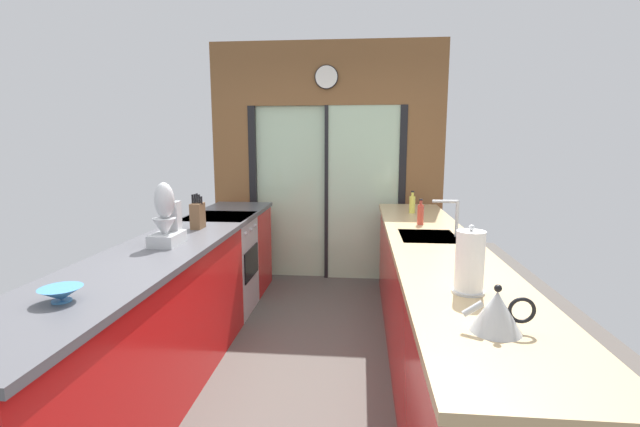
% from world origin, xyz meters
% --- Properties ---
extents(ground_plane, '(5.04, 7.60, 0.02)m').
position_xyz_m(ground_plane, '(0.00, 0.60, -0.01)').
color(ground_plane, '#4C4742').
extents(back_wall_unit, '(2.64, 0.12, 2.70)m').
position_xyz_m(back_wall_unit, '(0.00, 2.40, 1.52)').
color(back_wall_unit, brown).
rests_on(back_wall_unit, ground_plane).
extents(left_counter_run, '(0.62, 3.80, 0.92)m').
position_xyz_m(left_counter_run, '(-0.91, 0.13, 0.47)').
color(left_counter_run, red).
rests_on(left_counter_run, ground_plane).
extents(right_counter_run, '(0.62, 3.80, 0.92)m').
position_xyz_m(right_counter_run, '(0.91, 0.30, 0.46)').
color(right_counter_run, red).
rests_on(right_counter_run, ground_plane).
extents(sink_faucet, '(0.19, 0.02, 0.27)m').
position_xyz_m(sink_faucet, '(1.06, 0.55, 1.10)').
color(sink_faucet, '#B7BABC').
rests_on(sink_faucet, right_counter_run).
extents(oven_range, '(0.60, 0.60, 0.92)m').
position_xyz_m(oven_range, '(-0.91, 1.25, 0.46)').
color(oven_range, '#B7BABC').
rests_on(oven_range, ground_plane).
extents(mixing_bowl, '(0.18, 0.18, 0.06)m').
position_xyz_m(mixing_bowl, '(-0.89, -0.95, 0.95)').
color(mixing_bowl, teal).
rests_on(mixing_bowl, left_counter_run).
extents(knife_block, '(0.09, 0.14, 0.28)m').
position_xyz_m(knife_block, '(-0.89, 0.67, 1.03)').
color(knife_block, brown).
rests_on(knife_block, left_counter_run).
extents(stand_mixer, '(0.17, 0.27, 0.42)m').
position_xyz_m(stand_mixer, '(-0.89, 0.11, 1.08)').
color(stand_mixer, '#B7BABC').
rests_on(stand_mixer, left_counter_run).
extents(kettle, '(0.26, 0.19, 0.18)m').
position_xyz_m(kettle, '(0.89, -1.08, 1.00)').
color(kettle, '#B7BABC').
rests_on(kettle, right_counter_run).
extents(soap_bottle_near, '(0.05, 0.05, 0.21)m').
position_xyz_m(soap_bottle_near, '(0.89, 0.99, 1.01)').
color(soap_bottle_near, '#B23D2D').
rests_on(soap_bottle_near, right_counter_run).
extents(soap_bottle_far, '(0.06, 0.06, 0.21)m').
position_xyz_m(soap_bottle_far, '(0.89, 1.59, 1.01)').
color(soap_bottle_far, '#D1CC4C').
rests_on(soap_bottle_far, right_counter_run).
extents(paper_towel_roll, '(0.15, 0.15, 0.32)m').
position_xyz_m(paper_towel_roll, '(0.89, -0.67, 1.06)').
color(paper_towel_roll, '#B7BABC').
rests_on(paper_towel_roll, right_counter_run).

